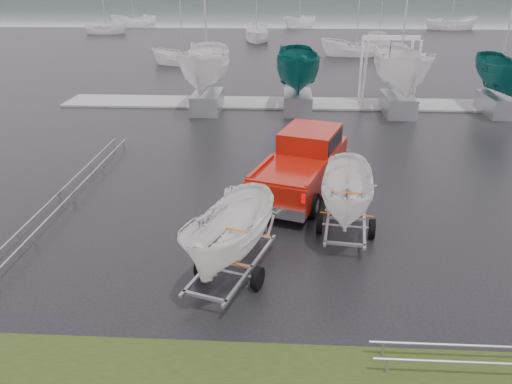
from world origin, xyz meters
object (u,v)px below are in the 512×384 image
(trailer_hitched, at_px, (230,189))
(trailer_parked, at_px, (351,155))
(pickup_truck, at_px, (304,160))
(boat_hoist, at_px, (389,61))

(trailer_hitched, height_order, trailer_parked, trailer_hitched)
(pickup_truck, relative_size, trailer_hitched, 1.39)
(pickup_truck, bearing_deg, boat_hoist, 85.80)
(trailer_hitched, distance_m, boat_hoist, 20.87)
(pickup_truck, distance_m, trailer_parked, 4.02)
(trailer_hitched, xyz_separation_m, trailer_parked, (3.28, 2.77, -0.01))
(pickup_truck, height_order, trailer_parked, trailer_parked)
(pickup_truck, relative_size, boat_hoist, 1.60)
(trailer_parked, distance_m, boat_hoist, 17.23)
(boat_hoist, bearing_deg, trailer_parked, -104.11)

